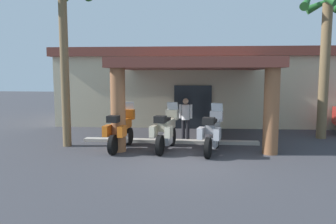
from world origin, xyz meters
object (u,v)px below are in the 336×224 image
motel_building (193,85)px  motorcycle_orange (121,130)px  pedestrian (186,116)px  palm_tree_near_portico (326,32)px  motorcycle_cream (166,130)px  motorcycle_silver (212,132)px  palm_tree_roadside (63,15)px

motel_building → motorcycle_orange: motel_building is taller
pedestrian → palm_tree_near_portico: size_ratio=0.27×
motel_building → motorcycle_cream: (-0.68, -7.78, -1.32)m
motel_building → palm_tree_near_portico: size_ratio=2.33×
motel_building → motorcycle_cream: bearing=-96.8°
motorcycle_silver → palm_tree_roadside: 6.63m
motel_building → motorcycle_orange: bearing=-107.8°
motorcycle_orange → palm_tree_near_portico: palm_tree_near_portico is taller
palm_tree_near_portico → palm_tree_roadside: bearing=-165.6°
motel_building → motorcycle_cream: 7.92m
motorcycle_silver → pedestrian: (-0.99, 2.05, 0.27)m
motel_building → pedestrian: 6.06m
motel_building → palm_tree_roadside: 9.08m
motorcycle_silver → palm_tree_roadside: size_ratio=0.35×
motorcycle_orange → palm_tree_roadside: 4.54m
motorcycle_silver → pedestrian: bearing=37.7°
motorcycle_orange → pedestrian: size_ratio=1.32×
motorcycle_silver → palm_tree_near_portico: bearing=-44.2°
motorcycle_orange → motorcycle_cream: same height
palm_tree_near_portico → motorcycle_orange: bearing=-159.4°
pedestrian → palm_tree_near_portico: palm_tree_near_portico is taller
motorcycle_orange → motorcycle_silver: 3.15m
motorcycle_silver → palm_tree_near_portico: size_ratio=0.35×
motel_building → palm_tree_near_portico: palm_tree_near_portico is taller
palm_tree_roadside → palm_tree_near_portico: bearing=14.4°
palm_tree_roadside → palm_tree_near_portico: size_ratio=1.02×
motel_building → palm_tree_roadside: size_ratio=2.30×
motel_building → palm_tree_near_portico: bearing=-44.3°
motorcycle_cream → motorcycle_silver: 1.59m
motorcycle_orange → motorcycle_cream: bearing=-81.2°
motorcycle_cream → palm_tree_near_portico: 7.62m
motorcycle_orange → palm_tree_roadside: palm_tree_roadside is taller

